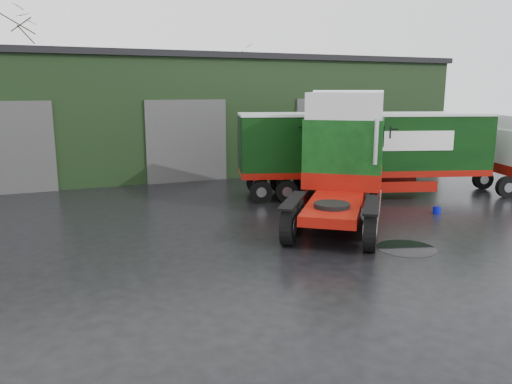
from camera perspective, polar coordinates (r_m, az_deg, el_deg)
ground at (r=11.61m, az=0.55°, el=-10.99°), size 100.00×100.00×0.00m
warehouse at (r=30.53m, az=-10.89°, el=8.93°), size 32.40×12.40×6.30m
hero_tractor at (r=16.50m, az=9.45°, el=3.62°), size 6.73×7.51×4.43m
lorry_right at (r=21.61m, az=12.11°, el=4.20°), size 13.62×6.23×3.56m
wash_bucket at (r=19.52m, az=19.97°, el=-1.93°), size 0.33×0.33×0.27m
tree_back_a at (r=39.90m, az=-25.58°, el=10.89°), size 4.40×4.40×9.50m
tree_back_b at (r=42.32m, az=-2.94°, el=10.61°), size 4.40×4.40×7.50m
puddle_1 at (r=15.02m, az=16.79°, el=-6.18°), size 1.69×1.69×0.01m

